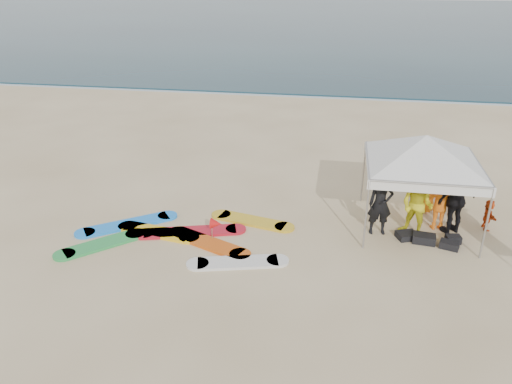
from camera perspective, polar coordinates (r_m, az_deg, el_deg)
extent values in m
plane|color=beige|center=(11.08, -3.45, -11.13)|extent=(120.00, 120.00, 0.00)
cube|color=#0C2633|center=(69.08, 8.33, 18.95)|extent=(160.00, 84.00, 0.08)
cube|color=silver|center=(27.79, 5.08, 11.01)|extent=(160.00, 1.20, 0.01)
imported|color=black|center=(13.23, 14.03, -1.27)|extent=(0.68, 0.50, 1.72)
imported|color=yellow|center=(13.36, 17.93, -1.46)|extent=(1.06, 1.00, 1.73)
imported|color=orange|center=(13.97, 20.32, -0.95)|extent=(1.08, 0.67, 1.61)
imported|color=black|center=(13.84, 21.95, -0.76)|extent=(1.21, 0.97, 1.92)
imported|color=orange|center=(14.85, 18.81, 0.90)|extent=(0.84, 0.58, 1.66)
imported|color=#C53C11|center=(14.59, 25.00, -2.36)|extent=(0.26, 0.79, 0.85)
cylinder|color=#A5A5A8|center=(14.93, 12.17, 2.20)|extent=(0.05, 0.05, 1.85)
cylinder|color=#A5A5A8|center=(15.33, 22.54, 1.42)|extent=(0.05, 0.05, 1.85)
cylinder|color=#A5A5A8|center=(12.40, 12.48, -2.58)|extent=(0.05, 0.05, 1.85)
cylinder|color=#A5A5A8|center=(12.89, 24.85, -3.34)|extent=(0.05, 0.05, 1.85)
cube|color=white|center=(12.24, 19.29, 0.35)|extent=(2.87, 0.02, 0.24)
cube|color=white|center=(14.79, 17.81, 4.68)|extent=(2.87, 0.02, 0.24)
cube|color=white|center=(13.35, 12.62, 3.17)|extent=(0.02, 2.87, 0.24)
cube|color=white|center=(13.80, 24.15, 2.26)|extent=(0.02, 2.87, 0.24)
pyramid|color=white|center=(13.23, 18.97, 6.17)|extent=(3.92, 3.92, 0.74)
cylinder|color=#A5A5A8|center=(12.78, -5.07, -4.36)|extent=(0.02, 0.02, 0.60)
cone|color=red|center=(12.66, -4.57, -3.62)|extent=(0.28, 0.28, 0.28)
cube|color=black|center=(13.43, 18.65, -5.07)|extent=(0.60, 0.43, 0.22)
cube|color=black|center=(13.40, 21.24, -5.66)|extent=(0.53, 0.43, 0.18)
cube|color=black|center=(13.51, 16.85, -4.79)|extent=(0.61, 0.55, 0.16)
cube|color=black|center=(13.68, 21.60, -5.04)|extent=(0.40, 0.32, 0.20)
cube|color=gold|center=(13.74, -0.45, -3.33)|extent=(1.97, 0.96, 0.07)
cube|color=yellow|center=(13.43, -11.14, -4.52)|extent=(1.90, 0.86, 0.07)
cube|color=red|center=(13.31, -7.50, -4.52)|extent=(2.46, 1.18, 0.07)
cube|color=#1D84F8|center=(14.00, -14.48, -3.60)|extent=(2.13, 1.76, 0.07)
cube|color=green|center=(13.23, -17.26, -5.72)|extent=(1.69, 1.66, 0.07)
cube|color=#D05411|center=(12.75, -5.52, -5.82)|extent=(2.06, 1.32, 0.07)
cube|color=silver|center=(11.92, -2.09, -8.05)|extent=(1.98, 0.99, 0.07)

